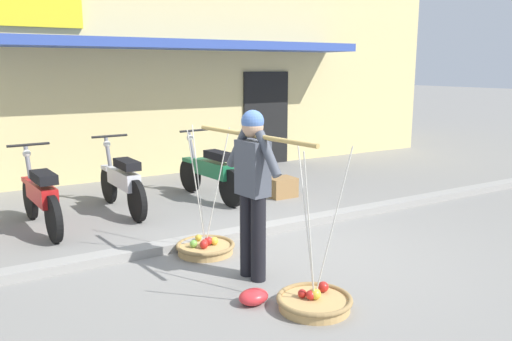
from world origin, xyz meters
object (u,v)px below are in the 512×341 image
at_px(fruit_vendor, 253,183).
at_px(motorcycle_third_in_row, 211,172).
at_px(wooden_crate, 281,187).
at_px(fruit_basket_right_side, 314,301).
at_px(plastic_litter_bag, 254,297).
at_px(motorcycle_second_in_row, 122,182).
at_px(motorcycle_nearest_shop, 41,196).
at_px(fruit_basket_left_side, 205,247).

xyz_separation_m(fruit_vendor, motorcycle_third_in_row, (1.03, 3.08, -0.53)).
bearing_deg(wooden_crate, fruit_basket_right_side, -119.46).
xyz_separation_m(plastic_litter_bag, wooden_crate, (2.40, 3.17, 0.09)).
xyz_separation_m(fruit_vendor, motorcycle_second_in_row, (-0.40, 3.08, -0.53)).
height_order(fruit_vendor, wooden_crate, fruit_vendor).
relative_size(motorcycle_second_in_row, wooden_crate, 4.14).
distance_m(motorcycle_second_in_row, plastic_litter_bag, 3.63).
bearing_deg(fruit_basket_right_side, motorcycle_nearest_shop, 114.77).
bearing_deg(wooden_crate, motorcycle_third_in_row, 157.57).
xyz_separation_m(motorcycle_third_in_row, plastic_litter_bag, (-1.33, -3.61, -0.38)).
height_order(motorcycle_nearest_shop, wooden_crate, motorcycle_nearest_shop).
relative_size(fruit_basket_left_side, plastic_litter_bag, 5.18).
relative_size(fruit_basket_left_side, motorcycle_nearest_shop, 0.80).
bearing_deg(motorcycle_nearest_shop, fruit_basket_left_side, -52.17).
distance_m(fruit_vendor, motorcycle_third_in_row, 3.29).
bearing_deg(fruit_vendor, motorcycle_third_in_row, 71.48).
height_order(fruit_basket_left_side, wooden_crate, fruit_basket_left_side).
bearing_deg(motorcycle_second_in_row, plastic_litter_bag, -88.48).
bearing_deg(wooden_crate, motorcycle_nearest_shop, 178.23).
xyz_separation_m(motorcycle_nearest_shop, plastic_litter_bag, (1.26, -3.28, -0.38)).
height_order(fruit_basket_right_side, motorcycle_third_in_row, fruit_basket_right_side).
height_order(fruit_basket_left_side, motorcycle_second_in_row, fruit_basket_left_side).
xyz_separation_m(fruit_basket_right_side, motorcycle_nearest_shop, (-1.68, 3.63, 0.38)).
distance_m(fruit_basket_right_side, wooden_crate, 4.04).
bearing_deg(motorcycle_third_in_row, fruit_vendor, -108.52).
height_order(motorcycle_third_in_row, plastic_litter_bag, motorcycle_third_in_row).
relative_size(fruit_vendor, fruit_basket_left_side, 1.22).
relative_size(fruit_vendor, plastic_litter_bag, 6.32).
height_order(fruit_vendor, motorcycle_second_in_row, fruit_vendor).
bearing_deg(motorcycle_third_in_row, plastic_litter_bag, -110.30).
height_order(fruit_vendor, fruit_basket_right_side, fruit_vendor).
bearing_deg(plastic_litter_bag, motorcycle_nearest_shop, 111.04).
bearing_deg(plastic_litter_bag, motorcycle_second_in_row, 91.52).
distance_m(fruit_basket_right_side, plastic_litter_bag, 0.54).
bearing_deg(fruit_basket_right_side, fruit_basket_left_side, 97.23).
distance_m(motorcycle_third_in_row, plastic_litter_bag, 3.86).
xyz_separation_m(fruit_basket_left_side, wooden_crate, (2.21, 1.76, 0.08)).
distance_m(plastic_litter_bag, wooden_crate, 3.97).
bearing_deg(motorcycle_second_in_row, motorcycle_third_in_row, -0.07).
height_order(motorcycle_third_in_row, wooden_crate, motorcycle_third_in_row).
bearing_deg(motorcycle_nearest_shop, wooden_crate, -1.77).
bearing_deg(motorcycle_third_in_row, motorcycle_nearest_shop, -172.81).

